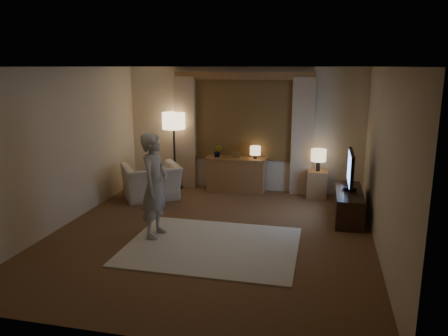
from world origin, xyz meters
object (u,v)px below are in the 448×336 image
(sideboard, at_px, (236,176))
(armchair, at_px, (151,182))
(side_table, at_px, (317,184))
(tv_stand, at_px, (348,205))
(person, at_px, (155,185))

(sideboard, relative_size, armchair, 1.12)
(side_table, distance_m, tv_stand, 1.27)
(sideboard, xyz_separation_m, tv_stand, (2.24, -1.19, -0.10))
(armchair, height_order, tv_stand, armchair)
(armchair, distance_m, tv_stand, 3.81)
(sideboard, bearing_deg, person, -104.72)
(armchair, xyz_separation_m, side_table, (3.24, 0.82, -0.07))
(side_table, relative_size, person, 0.35)
(tv_stand, distance_m, person, 3.39)
(side_table, relative_size, tv_stand, 0.40)
(armchair, height_order, person, person)
(sideboard, height_order, side_table, sideboard)
(armchair, relative_size, tv_stand, 0.76)
(side_table, bearing_deg, tv_stand, -63.86)
(tv_stand, xyz_separation_m, person, (-2.96, -1.55, 0.58))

